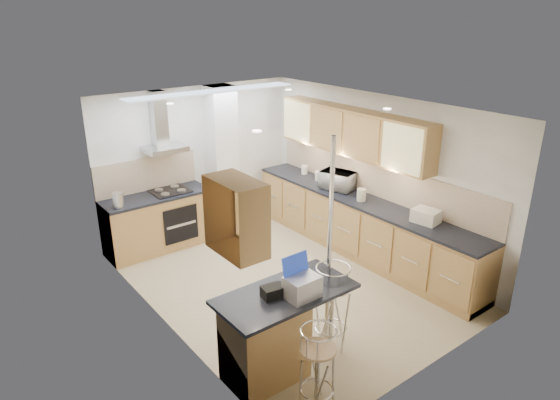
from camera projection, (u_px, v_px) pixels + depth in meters
ground at (285, 281)px, 7.18m from camera, size 4.80×4.80×0.00m
room_shell at (287, 168)px, 7.09m from camera, size 3.64×4.84×2.51m
right_counter at (359, 226)px, 7.87m from camera, size 0.63×4.40×0.92m
back_counter at (158, 222)px, 8.03m from camera, size 1.70×0.63×0.92m
peninsula at (286, 330)px, 5.30m from camera, size 1.47×0.72×0.94m
microwave at (338, 180)px, 8.08m from camera, size 0.50×0.61×0.29m
laptop at (302, 287)px, 5.00m from camera, size 0.34×0.26×0.23m
bag at (273, 292)px, 5.02m from camera, size 0.24×0.19×0.12m
bar_stool_near at (317, 369)px, 4.75m from camera, size 0.43×0.43×0.91m
bar_stool_end at (332, 306)px, 5.65m from camera, size 0.55×0.55×1.03m
jar_a at (319, 176)px, 8.50m from camera, size 0.13×0.13×0.16m
jar_b at (304, 170)px, 8.83m from camera, size 0.11×0.11×0.15m
jar_c at (361, 195)px, 7.59m from camera, size 0.18×0.18×0.19m
jar_d at (418, 215)px, 6.91m from camera, size 0.13×0.13×0.15m
bread_bin at (426, 216)px, 6.83m from camera, size 0.33×0.39×0.18m
kettle at (118, 200)px, 7.32m from camera, size 0.16×0.16×0.23m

